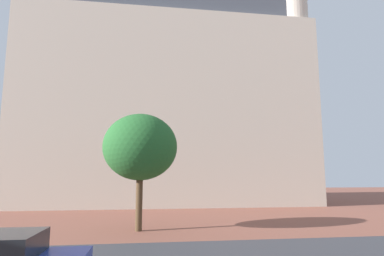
{
  "coord_description": "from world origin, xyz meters",
  "views": [
    {
      "loc": [
        -1.98,
        -0.89,
        2.62
      ],
      "look_at": [
        -0.18,
        11.65,
        4.52
      ],
      "focal_mm": 30.22,
      "sensor_mm": 36.0,
      "label": 1
    }
  ],
  "objects": [
    {
      "name": "landmark_building",
      "position": [
        0.35,
        33.05,
        10.85
      ],
      "size": [
        27.23,
        14.97,
        36.88
      ],
      "color": "beige",
      "rests_on": "ground_plane"
    },
    {
      "name": "tree_curb_far",
      "position": [
        -2.25,
        15.44,
        4.05
      ],
      "size": [
        3.69,
        3.69,
        5.73
      ],
      "color": "#4C3823",
      "rests_on": "ground_plane"
    }
  ]
}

